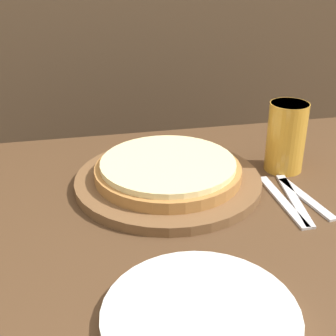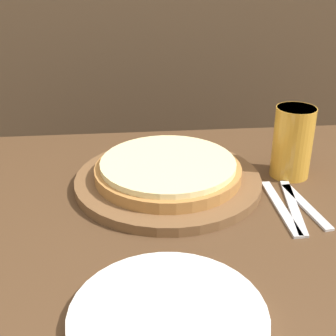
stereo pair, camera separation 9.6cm
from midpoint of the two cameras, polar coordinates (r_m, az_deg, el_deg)
pizza_on_board at (r=0.97m, az=-2.84°, el=-0.92°), size 0.39×0.39×0.06m
beer_glass at (r=1.03m, az=11.69°, el=4.00°), size 0.08×0.08×0.15m
dinner_plate at (r=0.65m, az=-0.40°, el=-17.81°), size 0.27×0.27×0.02m
fork at (r=0.93m, az=10.93°, el=-4.03°), size 0.02×0.20×0.00m
dinner_knife at (r=0.94m, az=12.34°, el=-3.86°), size 0.05×0.20×0.00m
spoon at (r=0.95m, az=13.73°, el=-3.68°), size 0.04×0.17×0.00m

